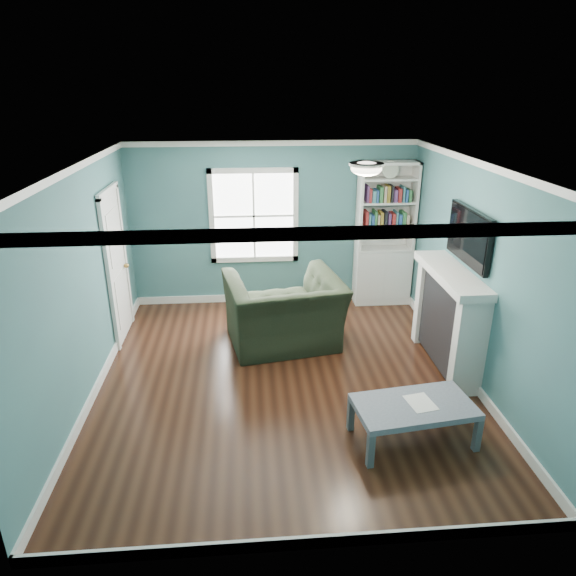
{
  "coord_description": "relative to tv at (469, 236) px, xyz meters",
  "views": [
    {
      "loc": [
        -0.4,
        -5.44,
        3.41
      ],
      "look_at": [
        0.07,
        0.4,
        1.05
      ],
      "focal_mm": 32.0,
      "sensor_mm": 36.0,
      "label": 1
    }
  ],
  "objects": [
    {
      "name": "room_walls",
      "position": [
        -2.2,
        -0.2,
        -0.14
      ],
      "size": [
        5.0,
        5.0,
        5.0
      ],
      "color": "teal",
      "rests_on": "ground"
    },
    {
      "name": "ceiling_fixture",
      "position": [
        -1.3,
        -0.1,
        0.82
      ],
      "size": [
        0.38,
        0.38,
        0.15
      ],
      "color": "white",
      "rests_on": "room_walls"
    },
    {
      "name": "bookshelf",
      "position": [
        -0.43,
        2.1,
        -0.8
      ],
      "size": [
        0.9,
        0.35,
        2.31
      ],
      "color": "silver",
      "rests_on": "ground"
    },
    {
      "name": "door",
      "position": [
        -4.42,
        1.2,
        -0.65
      ],
      "size": [
        0.12,
        0.98,
        2.17
      ],
      "color": "silver",
      "rests_on": "ground"
    },
    {
      "name": "coffee_table",
      "position": [
        -0.99,
        -1.45,
        -1.35
      ],
      "size": [
        1.25,
        0.79,
        0.43
      ],
      "rotation": [
        0.0,
        0.0,
        0.13
      ],
      "color": "#485057",
      "rests_on": "ground"
    },
    {
      "name": "window",
      "position": [
        -2.5,
        2.29,
        -0.27
      ],
      "size": [
        1.4,
        0.06,
        1.5
      ],
      "color": "white",
      "rests_on": "room_walls"
    },
    {
      "name": "light_switch",
      "position": [
        -3.7,
        2.28,
        -0.52
      ],
      "size": [
        0.08,
        0.01,
        0.12
      ],
      "primitive_type": "cube",
      "color": "white",
      "rests_on": "room_walls"
    },
    {
      "name": "floor",
      "position": [
        -2.2,
        -0.2,
        -1.72
      ],
      "size": [
        5.0,
        5.0,
        0.0
      ],
      "primitive_type": "plane",
      "color": "black",
      "rests_on": "ground"
    },
    {
      "name": "fireplace",
      "position": [
        -0.12,
        0.0,
        -1.09
      ],
      "size": [
        0.44,
        1.58,
        1.3
      ],
      "color": "black",
      "rests_on": "ground"
    },
    {
      "name": "trim",
      "position": [
        -2.2,
        -0.2,
        -0.49
      ],
      "size": [
        4.5,
        5.0,
        2.6
      ],
      "color": "white",
      "rests_on": "ground"
    },
    {
      "name": "paper_sheet",
      "position": [
        -0.93,
        -1.44,
        -1.29
      ],
      "size": [
        0.3,
        0.35,
        0.0
      ],
      "primitive_type": "cube",
      "rotation": [
        0.0,
        0.0,
        0.19
      ],
      "color": "white",
      "rests_on": "coffee_table"
    },
    {
      "name": "recliner",
      "position": [
        -2.14,
        0.73,
        -1.07
      ],
      "size": [
        1.65,
        1.23,
        1.31
      ],
      "primitive_type": "imported",
      "rotation": [
        0.0,
        0.0,
        -2.96
      ],
      "color": "black",
      "rests_on": "ground"
    },
    {
      "name": "tv",
      "position": [
        0.0,
        0.0,
        0.0
      ],
      "size": [
        0.06,
        1.1,
        0.65
      ],
      "primitive_type": "cube",
      "color": "black",
      "rests_on": "fireplace"
    }
  ]
}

